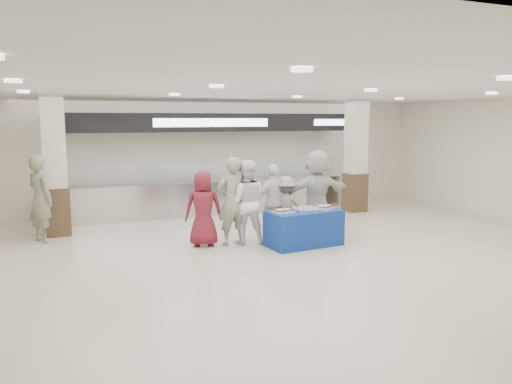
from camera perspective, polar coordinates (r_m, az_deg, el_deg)
name	(u,v)px	position (r m, az deg, el deg)	size (l,w,h in m)	color
ground	(297,264)	(9.27, 4.67, -8.26)	(14.00, 14.00, 0.00)	beige
serving_line	(210,173)	(13.99, -5.32, 2.20)	(8.70, 0.85, 2.80)	silver
column_left	(55,169)	(12.16, -21.97, 2.47)	(0.55, 0.55, 3.20)	#3D2C1B
column_right	(356,158)	(14.59, 11.32, 3.79)	(0.55, 0.55, 3.20)	#3D2C1B
display_table	(304,228)	(10.55, 5.48, -4.12)	(1.55, 0.78, 0.75)	navy
sheet_cake_left	(283,210)	(10.22, 3.13, -2.11)	(0.43, 0.37, 0.08)	white
sheet_cake_right	(324,207)	(10.72, 7.77, -1.67)	(0.51, 0.47, 0.09)	white
cupcake_tray	(306,209)	(10.50, 5.70, -1.91)	(0.42, 0.31, 0.07)	#B6B6BB
civilian_maroon	(203,209)	(10.45, -6.03, -1.90)	(0.78, 0.51, 1.59)	maroon
soldier_a	(232,201)	(10.48, -2.76, -1.06)	(0.68, 0.45, 1.87)	gray
chef_tall	(246,202)	(10.59, -1.14, -1.15)	(0.87, 0.68, 1.80)	white
chef_short	(274,202)	(10.98, 2.08, -1.15)	(0.98, 0.41, 1.67)	white
soldier_b	(285,208)	(11.06, 3.37, -1.80)	(0.90, 0.52, 1.40)	gray
civilian_white	(316,193)	(11.41, 6.90, -0.09)	(1.82, 0.58, 1.97)	silver
soldier_bg	(40,199)	(11.69, -23.41, -0.71)	(0.69, 0.45, 1.89)	gray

